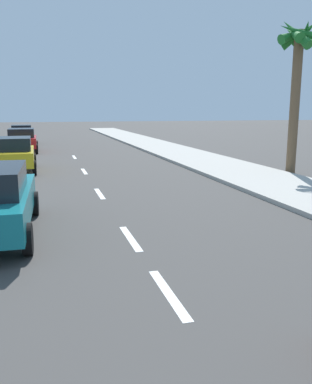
% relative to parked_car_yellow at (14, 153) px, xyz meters
% --- Properties ---
extents(ground_plane, '(160.00, 160.00, 0.00)m').
position_rel_parked_car_yellow_xyz_m(ground_plane, '(3.05, -1.58, -0.84)').
color(ground_plane, '#423F3D').
extents(sidewalk_strip, '(3.60, 80.00, 0.14)m').
position_rel_parked_car_yellow_xyz_m(sidewalk_strip, '(9.67, 0.42, -0.77)').
color(sidewalk_strip, '#B2ADA3').
rests_on(sidewalk_strip, ground).
extents(lane_stripe_2, '(0.16, 1.80, 0.01)m').
position_rel_parked_car_yellow_xyz_m(lane_stripe_2, '(3.05, -13.77, -0.83)').
color(lane_stripe_2, white).
rests_on(lane_stripe_2, ground).
extents(lane_stripe_3, '(0.16, 1.80, 0.01)m').
position_rel_parked_car_yellow_xyz_m(lane_stripe_3, '(3.05, -10.95, -0.83)').
color(lane_stripe_3, white).
rests_on(lane_stripe_3, ground).
extents(lane_stripe_4, '(0.16, 1.80, 0.01)m').
position_rel_parked_car_yellow_xyz_m(lane_stripe_4, '(3.05, -5.97, -0.83)').
color(lane_stripe_4, white).
rests_on(lane_stripe_4, ground).
extents(lane_stripe_5, '(0.16, 1.80, 0.01)m').
position_rel_parked_car_yellow_xyz_m(lane_stripe_5, '(3.05, -0.80, -0.83)').
color(lane_stripe_5, white).
rests_on(lane_stripe_5, ground).
extents(lane_stripe_6, '(0.16, 1.80, 0.01)m').
position_rel_parked_car_yellow_xyz_m(lane_stripe_6, '(3.05, 5.11, -0.83)').
color(lane_stripe_6, white).
rests_on(lane_stripe_6, ground).
extents(parked_car_yellow, '(1.96, 4.14, 1.57)m').
position_rel_parked_car_yellow_xyz_m(parked_car_yellow, '(0.00, 0.00, 0.00)').
color(parked_car_yellow, gold).
rests_on(parked_car_yellow, ground).
extents(parked_car_red, '(2.01, 4.31, 1.57)m').
position_rel_parked_car_yellow_xyz_m(parked_car_red, '(-0.04, 8.99, 0.00)').
color(parked_car_red, red).
rests_on(parked_car_red, ground).
extents(parked_car_black, '(2.01, 4.08, 1.57)m').
position_rel_parked_car_yellow_xyz_m(parked_car_black, '(-0.34, 15.39, -0.00)').
color(parked_car_black, black).
rests_on(parked_car_black, ground).
extents(palm_tree_mid, '(1.90, 1.79, 6.71)m').
position_rel_parked_car_yellow_xyz_m(palm_tree_mid, '(11.89, -3.73, 4.16)').
color(palm_tree_mid, brown).
rests_on(palm_tree_mid, ground).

